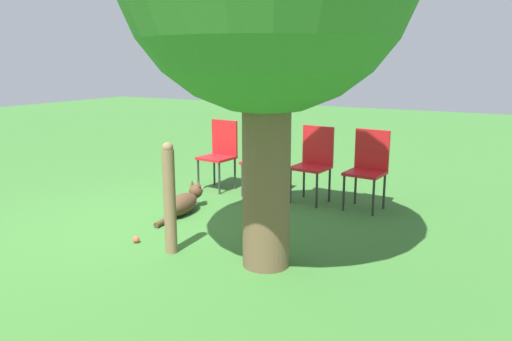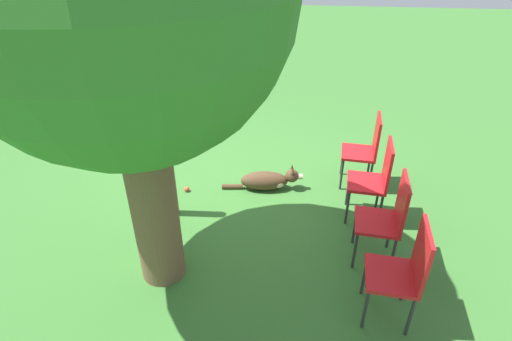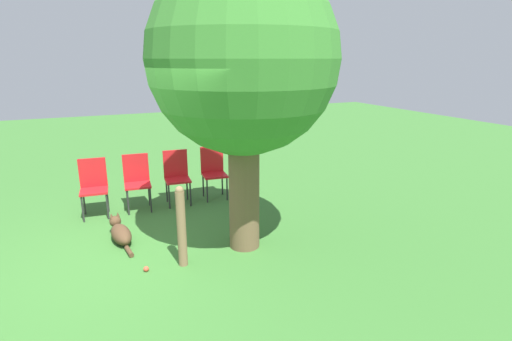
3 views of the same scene
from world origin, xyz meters
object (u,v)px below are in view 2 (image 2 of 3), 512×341
dog (269,180)px  red_chair_2 (388,215)px  red_chair_3 (404,269)px  red_chair_0 (366,147)px  red_chair_1 (376,176)px  tennis_ball (187,189)px  fence_post (170,175)px

dog → red_chair_2: size_ratio=1.08×
red_chair_2 → red_chair_3: bearing=96.7°
dog → red_chair_0: 1.32m
red_chair_0 → red_chair_1: same height
dog → red_chair_0: bearing=5.1°
dog → tennis_ball: 1.07m
red_chair_2 → red_chair_3: (-0.02, 0.71, 0.00)m
red_chair_0 → red_chair_3: bearing=96.7°
fence_post → red_chair_1: 2.33m
dog → fence_post: (1.08, 0.67, 0.42)m
fence_post → red_chair_2: 2.39m
dog → red_chair_1: red_chair_1 is taller
red_chair_0 → red_chair_3: size_ratio=1.00×
red_chair_0 → tennis_ball: bearing=16.4°
red_chair_1 → dog: bearing=-14.8°
dog → red_chair_3: bearing=-62.6°
red_chair_3 → tennis_ball: red_chair_3 is taller
dog → tennis_ball: size_ratio=15.51×
fence_post → red_chair_2: size_ratio=1.10×
red_chair_0 → fence_post: bearing=27.1°
red_chair_3 → tennis_ball: 2.92m
tennis_ball → dog: bearing=-169.5°
fence_post → red_chair_1: fence_post is taller
red_chair_3 → red_chair_2: bearing=-83.3°
red_chair_0 → tennis_ball: red_chair_0 is taller
fence_post → red_chair_3: 2.65m
red_chair_1 → red_chair_2: 0.71m
red_chair_2 → fence_post: bearing=-6.9°
red_chair_1 → red_chair_3: 1.42m
tennis_ball → fence_post: bearing=87.2°
fence_post → red_chair_3: fence_post is taller
red_chair_0 → tennis_ball: 2.38m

